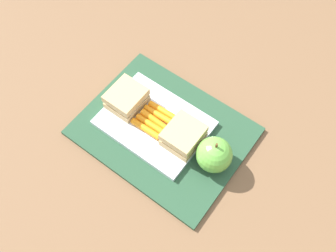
# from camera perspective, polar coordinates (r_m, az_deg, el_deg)

# --- Properties ---
(ground_plane) EXTENTS (2.40, 2.40, 0.00)m
(ground_plane) POSITION_cam_1_polar(r_m,az_deg,el_deg) (0.85, -0.68, -0.94)
(ground_plane) COLOR brown
(lunchbag_mat) EXTENTS (0.36, 0.28, 0.01)m
(lunchbag_mat) POSITION_cam_1_polar(r_m,az_deg,el_deg) (0.84, -0.68, -0.78)
(lunchbag_mat) COLOR #284C33
(lunchbag_mat) RESTS_ON ground_plane
(food_tray) EXTENTS (0.23, 0.17, 0.01)m
(food_tray) POSITION_cam_1_polar(r_m,az_deg,el_deg) (0.84, -2.05, 0.48)
(food_tray) COLOR white
(food_tray) RESTS_ON lunchbag_mat
(sandwich_half_left) EXTENTS (0.07, 0.08, 0.04)m
(sandwich_half_left) POSITION_cam_1_polar(r_m,az_deg,el_deg) (0.84, -6.31, 4.17)
(sandwich_half_left) COLOR tan
(sandwich_half_left) RESTS_ON food_tray
(sandwich_half_right) EXTENTS (0.07, 0.08, 0.04)m
(sandwich_half_right) POSITION_cam_1_polar(r_m,az_deg,el_deg) (0.79, 2.35, -1.46)
(sandwich_half_right) COLOR tan
(sandwich_half_right) RESTS_ON food_tray
(carrot_sticks_bundle) EXTENTS (0.08, 0.07, 0.02)m
(carrot_sticks_bundle) POSITION_cam_1_polar(r_m,az_deg,el_deg) (0.83, -2.04, 0.93)
(carrot_sticks_bundle) COLOR orange
(carrot_sticks_bundle) RESTS_ON food_tray
(apple) EXTENTS (0.08, 0.08, 0.09)m
(apple) POSITION_cam_1_polar(r_m,az_deg,el_deg) (0.77, 6.85, -4.55)
(apple) COLOR #66B742
(apple) RESTS_ON lunchbag_mat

